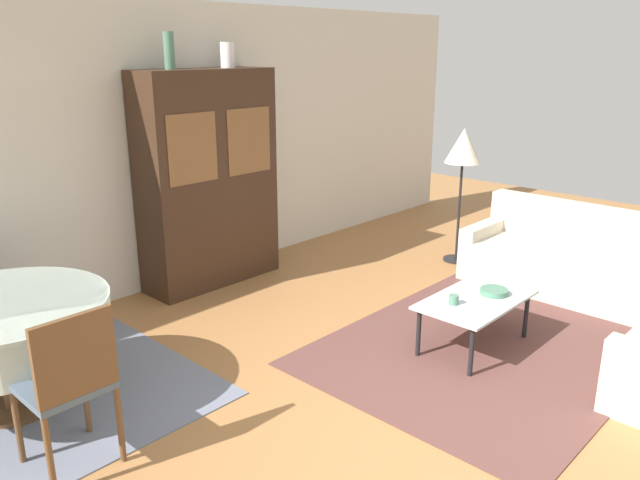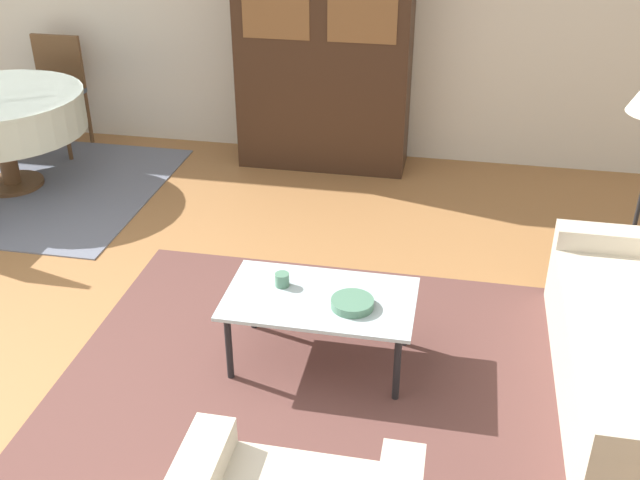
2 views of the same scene
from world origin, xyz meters
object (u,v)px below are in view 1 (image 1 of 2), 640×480
object	(u,v)px
coffee_table	(476,303)
display_cabinet	(208,180)
floor_lamp	(463,151)
vase_tall	(169,51)
dining_chair_near	(69,379)
vase_short	(228,55)
couch	(564,261)
dining_table	(4,324)
cup	(454,300)
bowl	(494,291)

from	to	relation	value
coffee_table	display_cabinet	world-z (taller)	display_cabinet
floor_lamp	vase_tall	bearing A→B (deg)	150.11
display_cabinet	dining_chair_near	bearing A→B (deg)	-142.00
dining_chair_near	vase_short	world-z (taller)	vase_short
vase_short	couch	bearing A→B (deg)	-54.85
dining_chair_near	coffee_table	bearing A→B (deg)	-16.68
floor_lamp	vase_tall	world-z (taller)	vase_tall
vase_tall	coffee_table	bearing A→B (deg)	-72.74
dining_table	vase_short	size ratio (longest dim) A/B	5.56
vase_short	dining_table	bearing A→B (deg)	-159.97
display_cabinet	cup	xyz separation A→B (m)	(0.28, -2.62, -0.60)
coffee_table	vase_short	xyz separation A→B (m)	(-0.19, 2.69, 1.83)
cup	vase_short	bearing A→B (deg)	89.39
couch	coffee_table	bearing A→B (deg)	90.12
floor_lamp	vase_short	distance (m)	2.62
dining_table	display_cabinet	bearing A→B (deg)	22.35
dining_chair_near	vase_short	distance (m)	3.63
display_cabinet	vase_tall	size ratio (longest dim) A/B	6.52
coffee_table	vase_tall	xyz separation A→B (m)	(-0.84, 2.69, 1.88)
dining_chair_near	cup	xyz separation A→B (m)	(2.63, -0.78, -0.11)
couch	coffee_table	xyz separation A→B (m)	(-1.71, -0.00, 0.08)
coffee_table	floor_lamp	size ratio (longest dim) A/B	0.67
couch	cup	bearing A→B (deg)	88.06
display_cabinet	dining_chair_near	world-z (taller)	display_cabinet
coffee_table	dining_table	world-z (taller)	dining_table
dining_table	bowl	bearing A→B (deg)	-30.52
coffee_table	bowl	size ratio (longest dim) A/B	4.51
bowl	vase_short	world-z (taller)	vase_short
display_cabinet	vase_short	distance (m)	1.20
coffee_table	dining_table	size ratio (longest dim) A/B	0.75
display_cabinet	vase_tall	world-z (taller)	vase_tall
dining_table	dining_chair_near	xyz separation A→B (m)	(0.00, -0.87, -0.05)
bowl	dining_table	bearing A→B (deg)	149.48
coffee_table	display_cabinet	distance (m)	2.82
dining_table	cup	world-z (taller)	dining_table
vase_tall	cup	bearing A→B (deg)	-76.69
dining_chair_near	vase_tall	size ratio (longest dim) A/B	3.00
cup	vase_tall	bearing A→B (deg)	103.31
floor_lamp	dining_chair_near	bearing A→B (deg)	-175.51
couch	vase_short	size ratio (longest dim) A/B	7.63
cup	bowl	world-z (taller)	cup
couch	coffee_table	size ratio (longest dim) A/B	1.83
display_cabinet	bowl	distance (m)	2.90
bowl	vase_tall	distance (m)	3.45
dining_chair_near	bowl	distance (m)	3.16
display_cabinet	floor_lamp	bearing A→B (deg)	-33.56
coffee_table	couch	bearing A→B (deg)	0.12
couch	coffee_table	distance (m)	1.71
coffee_table	display_cabinet	size ratio (longest dim) A/B	0.47
display_cabinet	dining_table	size ratio (longest dim) A/B	1.60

